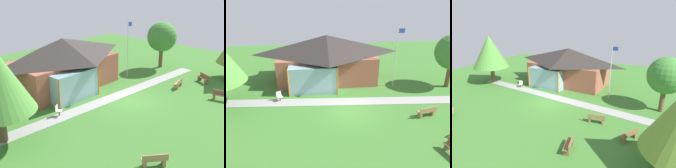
% 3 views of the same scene
% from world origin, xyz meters
% --- Properties ---
extents(ground_plane, '(44.00, 44.00, 0.00)m').
position_xyz_m(ground_plane, '(0.00, 0.00, 0.00)').
color(ground_plane, '#3D752D').
extents(pavilion, '(10.68, 7.03, 4.68)m').
position_xyz_m(pavilion, '(-1.46, 6.57, 2.44)').
color(pavilion, '#A35642').
rests_on(pavilion, ground_plane).
extents(footpath, '(22.90, 2.86, 0.03)m').
position_xyz_m(footpath, '(0.00, 1.40, 0.01)').
color(footpath, '#999993').
rests_on(footpath, ground_plane).
extents(flagpole, '(0.64, 0.08, 5.80)m').
position_xyz_m(flagpole, '(5.03, 4.16, 3.19)').
color(flagpole, silver).
rests_on(flagpole, ground_plane).
extents(bench_mid_right, '(1.56, 0.75, 0.84)m').
position_xyz_m(bench_mid_right, '(5.71, -1.56, 0.40)').
color(bench_mid_right, '#9E7A51').
rests_on(bench_mid_right, ground_plane).
extents(patio_chair_west, '(0.60, 0.60, 0.86)m').
position_xyz_m(patio_chair_west, '(-5.78, 2.16, 0.42)').
color(patio_chair_west, beige).
rests_on(patio_chair_west, ground_plane).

